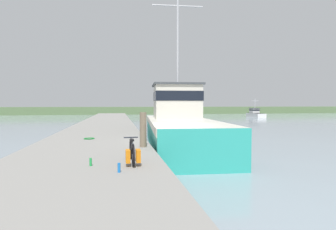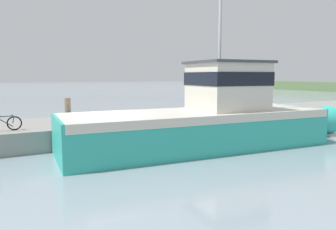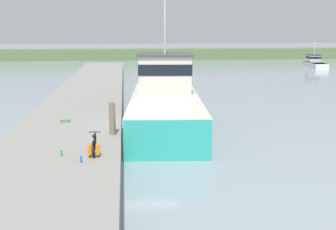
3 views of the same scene
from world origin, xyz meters
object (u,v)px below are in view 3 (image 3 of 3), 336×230
(boat_blue_far, at_px, (314,63))
(water_bottle_on_curb, at_px, (61,153))
(mooring_post, at_px, (112,119))
(fishing_boat_main, at_px, (165,101))
(water_bottle_by_bike, at_px, (81,159))
(bicycle_touring, at_px, (94,146))

(boat_blue_far, height_order, water_bottle_on_curb, boat_blue_far)
(mooring_post, xyz_separation_m, water_bottle_on_curb, (-1.74, -2.99, -0.59))
(fishing_boat_main, distance_m, water_bottle_by_bike, 10.49)
(boat_blue_far, xyz_separation_m, bicycle_touring, (-28.95, -44.80, 0.59))
(bicycle_touring, relative_size, water_bottle_by_bike, 7.17)
(bicycle_touring, xyz_separation_m, water_bottle_on_curb, (-1.15, -0.09, -0.21))
(bicycle_touring, distance_m, water_bottle_by_bike, 1.03)
(water_bottle_by_bike, bearing_deg, fishing_boat_main, 68.69)
(fishing_boat_main, bearing_deg, boat_blue_far, 59.25)
(bicycle_touring, bearing_deg, fishing_boat_main, 68.19)
(fishing_boat_main, xyz_separation_m, water_bottle_on_curb, (-4.58, -8.92, -0.31))
(fishing_boat_main, height_order, water_bottle_on_curb, fishing_boat_main)
(water_bottle_by_bike, bearing_deg, water_bottle_on_curb, 132.23)
(boat_blue_far, distance_m, mooring_post, 50.60)
(bicycle_touring, bearing_deg, water_bottle_by_bike, -112.74)
(bicycle_touring, height_order, mooring_post, mooring_post)
(fishing_boat_main, relative_size, water_bottle_on_curb, 67.65)
(fishing_boat_main, height_order, bicycle_touring, fishing_boat_main)
(water_bottle_on_curb, bearing_deg, fishing_boat_main, 62.82)
(mooring_post, distance_m, water_bottle_on_curb, 3.51)
(bicycle_touring, xyz_separation_m, water_bottle_by_bike, (-0.38, -0.94, -0.20))
(boat_blue_far, distance_m, water_bottle_by_bike, 54.33)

